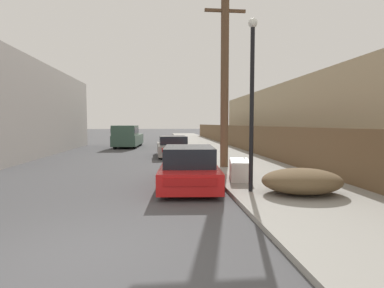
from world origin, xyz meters
The scene contains 12 objects.
ground_plane centered at (0.00, 0.00, 0.00)m, with size 220.00×220.00×0.00m, color #444447.
sidewalk_curb centered at (5.30, 23.50, 0.06)m, with size 4.20×63.00×0.12m, color gray.
discarded_fridge centered at (4.01, 5.74, 0.44)m, with size 0.98×1.76×0.67m.
parked_sports_car_red centered at (2.16, 5.28, 0.60)m, with size 2.10×4.66×1.32m.
car_parked_mid centered at (1.91, 14.27, 0.60)m, with size 2.03×4.26×1.28m.
pickup_truck centered at (-1.73, 21.60, 0.94)m, with size 2.26×5.43×1.89m.
utility_pole centered at (4.04, 8.68, 4.00)m, with size 1.80×0.36×7.59m.
street_lamp centered at (3.80, 3.77, 2.92)m, with size 0.26×0.26×4.84m.
brush_pile centered at (5.14, 3.37, 0.47)m, with size 2.23×1.72×0.69m.
wooden_fence centered at (7.25, 21.41, 1.01)m, with size 0.08×43.14×1.78m, color brown.
building_left_block centered at (-9.36, 16.52, 2.88)m, with size 7.00×16.72×5.75m, color gray.
building_right_house centered at (11.72, 16.63, 2.30)m, with size 6.00×23.86×4.59m, color tan.
Camera 1 is at (1.31, -4.49, 2.06)m, focal length 28.00 mm.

